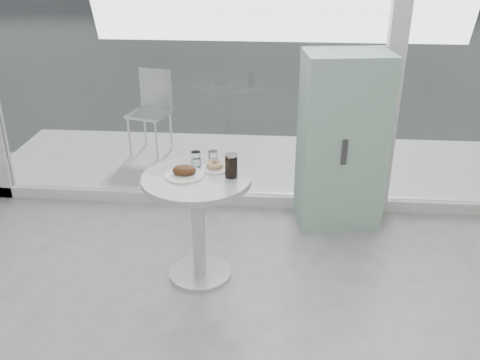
# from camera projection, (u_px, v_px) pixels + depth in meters

# --- Properties ---
(room_shell) EXTENTS (6.00, 6.00, 6.00)m
(room_shell) POSITION_uv_depth(u_px,v_px,m) (255.00, 196.00, 0.73)
(room_shell) COLOR silver
(room_shell) RESTS_ON ground
(storefront) EXTENTS (5.00, 0.14, 3.00)m
(storefront) POSITION_uv_depth(u_px,v_px,m) (290.00, 4.00, 4.01)
(storefront) COLOR silver
(storefront) RESTS_ON ground
(main_table) EXTENTS (0.72, 0.72, 0.77)m
(main_table) POSITION_uv_depth(u_px,v_px,m) (198.00, 206.00, 3.56)
(main_table) COLOR silver
(main_table) RESTS_ON ground
(patio_deck) EXTENTS (5.60, 1.60, 0.05)m
(patio_deck) POSITION_uv_depth(u_px,v_px,m) (276.00, 166.00, 5.46)
(patio_deck) COLOR silver
(patio_deck) RESTS_ON ground
(street) EXTENTS (40.00, 24.00, 0.00)m
(street) POSITION_uv_depth(u_px,v_px,m) (283.00, 7.00, 16.46)
(street) COLOR #343434
(street) RESTS_ON ground
(mint_cabinet) EXTENTS (0.70, 0.52, 1.41)m
(mint_cabinet) POSITION_uv_depth(u_px,v_px,m) (342.00, 141.00, 4.22)
(mint_cabinet) COLOR #8BB29D
(mint_cabinet) RESTS_ON ground
(patio_chair) EXTENTS (0.46, 0.46, 0.86)m
(patio_chair) POSITION_uv_depth(u_px,v_px,m) (152.00, 106.00, 5.57)
(patio_chair) COLOR silver
(patio_chair) RESTS_ON patio_deck
(plate_fritter) EXTENTS (0.26, 0.26, 0.07)m
(plate_fritter) POSITION_uv_depth(u_px,v_px,m) (185.00, 172.00, 3.46)
(plate_fritter) COLOR white
(plate_fritter) RESTS_ON main_table
(plate_donut) EXTENTS (0.19, 0.19, 0.05)m
(plate_donut) POSITION_uv_depth(u_px,v_px,m) (215.00, 167.00, 3.56)
(plate_donut) COLOR white
(plate_donut) RESTS_ON main_table
(water_tumbler_a) EXTENTS (0.07, 0.07, 0.11)m
(water_tumbler_a) POSITION_uv_depth(u_px,v_px,m) (196.00, 160.00, 3.59)
(water_tumbler_a) COLOR white
(water_tumbler_a) RESTS_ON main_table
(water_tumbler_b) EXTENTS (0.07, 0.07, 0.11)m
(water_tumbler_b) POSITION_uv_depth(u_px,v_px,m) (213.00, 160.00, 3.60)
(water_tumbler_b) COLOR white
(water_tumbler_b) RESTS_ON main_table
(cola_glass) EXTENTS (0.08, 0.08, 0.16)m
(cola_glass) POSITION_uv_depth(u_px,v_px,m) (231.00, 166.00, 3.43)
(cola_glass) COLOR white
(cola_glass) RESTS_ON main_table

